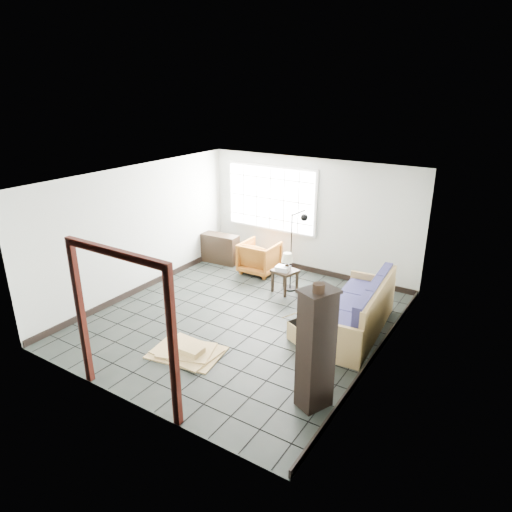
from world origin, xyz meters
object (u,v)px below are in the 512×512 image
Objects in this scene: armchair at (260,256)px; side_table at (285,274)px; tall_shelf at (316,349)px; futon_sofa at (359,314)px.

armchair reaches higher than side_table.
armchair is 0.47× the size of tall_shelf.
armchair is at bearing 154.60° from tall_shelf.
armchair is 1.18m from side_table.
side_table is at bearing 148.97° from tall_shelf.
tall_shelf reaches higher than futon_sofa.
armchair is at bearing 148.30° from side_table.
tall_shelf is at bearing 129.47° from armchair.
futon_sofa is 1.35× the size of tall_shelf.
tall_shelf is at bearing -89.67° from futon_sofa.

